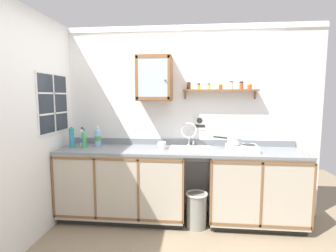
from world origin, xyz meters
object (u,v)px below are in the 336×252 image
at_px(bottle_soda_green_0, 84,139).
at_px(wall_cabinet, 154,78).
at_px(warning_sign, 200,123).
at_px(saucepan, 234,141).
at_px(bottle_detergent_teal_3, 72,137).
at_px(hot_plate_stove, 242,148).
at_px(bottle_water_blue_1, 98,137).
at_px(bottle_opaque_white_2, 82,138).
at_px(mug, 162,145).
at_px(trash_bin, 196,209).
at_px(sink, 190,149).

relative_size(bottle_soda_green_0, wall_cabinet, 0.43).
relative_size(bottle_soda_green_0, warning_sign, 1.18).
bearing_deg(wall_cabinet, saucepan, -7.97).
xyz_separation_m(bottle_soda_green_0, wall_cabinet, (0.89, 0.16, 0.77)).
bearing_deg(bottle_detergent_teal_3, saucepan, 1.02).
relative_size(hot_plate_stove, bottle_water_blue_1, 1.34).
bearing_deg(bottle_detergent_teal_3, bottle_soda_green_0, 4.21).
bearing_deg(saucepan, bottle_opaque_white_2, 178.29).
bearing_deg(mug, wall_cabinet, 128.94).
bearing_deg(bottle_detergent_teal_3, trash_bin, -4.71).
bearing_deg(saucepan, bottle_soda_green_0, -179.25).
bearing_deg(trash_bin, bottle_soda_green_0, 174.30).
distance_m(saucepan, bottle_water_blue_1, 1.74).
relative_size(sink, bottle_opaque_white_2, 2.05).
bearing_deg(warning_sign, bottle_opaque_white_2, -171.49).
xyz_separation_m(bottle_soda_green_0, bottle_water_blue_1, (0.15, 0.08, 0.01)).
distance_m(bottle_detergent_teal_3, mug, 1.17).
bearing_deg(bottle_detergent_teal_3, warning_sign, 11.22).
relative_size(bottle_water_blue_1, mug, 2.32).
height_order(mug, wall_cabinet, wall_cabinet).
bearing_deg(bottle_soda_green_0, warning_sign, 11.96).
xyz_separation_m(bottle_water_blue_1, trash_bin, (1.29, -0.23, -0.83)).
xyz_separation_m(bottle_opaque_white_2, warning_sign, (1.53, 0.23, 0.20)).
bearing_deg(mug, warning_sign, 31.37).
bearing_deg(warning_sign, sink, -115.27).
bearing_deg(mug, saucepan, -0.00).
xyz_separation_m(sink, bottle_soda_green_0, (-1.36, -0.06, 0.12)).
height_order(sink, mug, sink).
xyz_separation_m(bottle_opaque_white_2, mug, (1.06, -0.06, -0.07)).
distance_m(bottle_detergent_teal_3, warning_sign, 1.68).
distance_m(bottle_water_blue_1, warning_sign, 1.36).
height_order(hot_plate_stove, warning_sign, warning_sign).
xyz_separation_m(bottle_soda_green_0, bottle_opaque_white_2, (-0.06, 0.08, 0.00)).
height_order(bottle_soda_green_0, warning_sign, warning_sign).
height_order(bottle_soda_green_0, mug, bottle_soda_green_0).
height_order(bottle_detergent_teal_3, wall_cabinet, wall_cabinet).
distance_m(bottle_water_blue_1, mug, 0.86).
bearing_deg(bottle_water_blue_1, saucepan, -1.92).
distance_m(bottle_soda_green_0, bottle_detergent_teal_3, 0.16).
bearing_deg(bottle_soda_green_0, sink, 2.53).
bearing_deg(warning_sign, bottle_water_blue_1, -170.18).
bearing_deg(wall_cabinet, warning_sign, 14.25).
bearing_deg(wall_cabinet, mug, -51.06).
distance_m(hot_plate_stove, saucepan, 0.13).
relative_size(bottle_water_blue_1, bottle_opaque_white_2, 1.07).
height_order(bottle_detergent_teal_3, warning_sign, warning_sign).
bearing_deg(trash_bin, bottle_detergent_teal_3, 175.29).
relative_size(sink, wall_cabinet, 0.92).
xyz_separation_m(hot_plate_stove, trash_bin, (-0.54, -0.14, -0.74)).
bearing_deg(saucepan, mug, 180.00).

